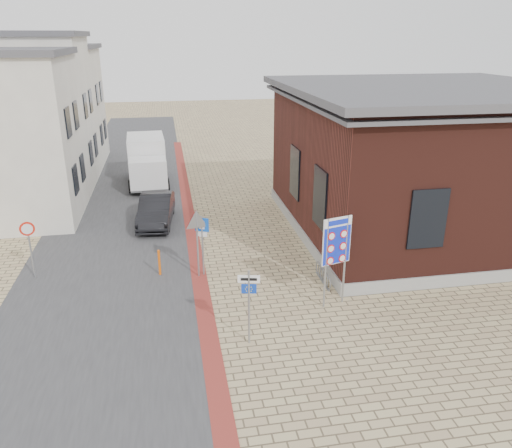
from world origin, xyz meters
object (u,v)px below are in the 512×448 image
object	(u,v)px
border_sign	(337,242)
parking_sign	(202,235)
bollard	(159,263)
sedan	(156,210)
essen_sign	(249,296)
box_truck	(147,161)

from	to	relation	value
border_sign	parking_sign	distance (m)	5.34
bollard	parking_sign	bearing A→B (deg)	-10.23
border_sign	sedan	bearing A→B (deg)	107.24
border_sign	parking_sign	xyz separation A→B (m)	(-4.29, 3.10, -0.68)
essen_sign	parking_sign	bearing A→B (deg)	113.72
sedan	bollard	distance (m)	5.92
sedan	border_sign	bearing A→B (deg)	-50.95
box_truck	bollard	world-z (taller)	box_truck
box_truck	essen_sign	world-z (taller)	box_truck
sedan	box_truck	world-z (taller)	box_truck
sedan	border_sign	distance (m)	11.29
parking_sign	essen_sign	bearing A→B (deg)	-54.66
box_truck	essen_sign	size ratio (longest dim) A/B	2.31
box_truck	bollard	distance (m)	13.26
sedan	essen_sign	world-z (taller)	essen_sign
sedan	box_truck	bearing A→B (deg)	100.04
border_sign	bollard	world-z (taller)	border_sign
essen_sign	bollard	size ratio (longest dim) A/B	2.31
sedan	box_truck	distance (m)	7.36
border_sign	parking_sign	world-z (taller)	border_sign
border_sign	essen_sign	bearing A→B (deg)	-167.55
sedan	parking_sign	xyz separation A→B (m)	(1.85, -6.22, 0.96)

